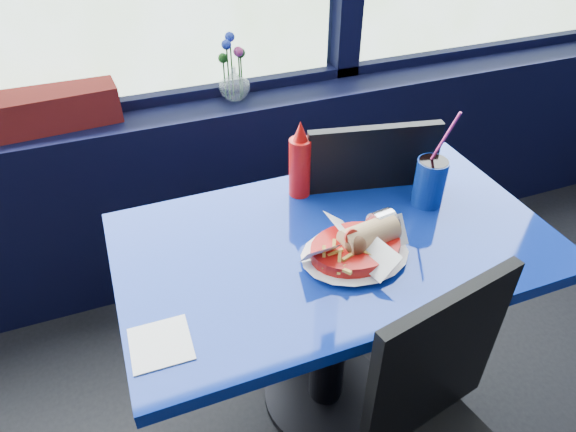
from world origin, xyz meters
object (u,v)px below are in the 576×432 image
(ketchup_bottle, at_px, (300,163))
(food_basket, at_px, (357,247))
(chair_near_back, at_px, (343,216))
(flower_vase, at_px, (234,80))
(soda_cup, at_px, (430,181))
(planter_box, at_px, (22,114))
(near_table, at_px, (333,285))

(ketchup_bottle, bearing_deg, food_basket, -84.65)
(chair_near_back, bearing_deg, flower_vase, -56.97)
(ketchup_bottle, xyz_separation_m, soda_cup, (0.34, -0.18, -0.03))
(planter_box, bearing_deg, soda_cup, -40.24)
(planter_box, distance_m, ketchup_bottle, 1.01)
(chair_near_back, height_order, flower_vase, flower_vase)
(soda_cup, bearing_deg, flower_vase, 113.85)
(chair_near_back, xyz_separation_m, flower_vase, (-0.22, 0.56, 0.33))
(food_basket, bearing_deg, planter_box, 147.26)
(food_basket, bearing_deg, near_table, 118.46)
(planter_box, bearing_deg, ketchup_bottle, -43.27)
(chair_near_back, relative_size, ketchup_bottle, 3.85)
(ketchup_bottle, bearing_deg, planter_box, 140.81)
(ketchup_bottle, bearing_deg, near_table, -86.81)
(chair_near_back, bearing_deg, food_basket, 78.59)
(planter_box, relative_size, flower_vase, 2.55)
(chair_near_back, distance_m, soda_cup, 0.40)
(chair_near_back, distance_m, ketchup_bottle, 0.38)
(flower_vase, xyz_separation_m, ketchup_bottle, (0.02, -0.63, -0.02))
(chair_near_back, relative_size, planter_box, 1.47)
(soda_cup, bearing_deg, near_table, -169.81)
(chair_near_back, height_order, food_basket, chair_near_back)
(chair_near_back, height_order, soda_cup, soda_cup)
(food_basket, height_order, ketchup_bottle, ketchup_bottle)
(food_basket, bearing_deg, ketchup_bottle, 112.51)
(flower_vase, xyz_separation_m, food_basket, (0.05, -0.96, -0.09))
(near_table, xyz_separation_m, ketchup_bottle, (-0.01, 0.24, 0.29))
(near_table, bearing_deg, food_basket, -78.69)
(food_basket, bearing_deg, chair_near_back, 84.32)
(flower_vase, bearing_deg, near_table, -87.81)
(flower_vase, bearing_deg, planter_box, 179.53)
(food_basket, bearing_deg, flower_vase, 110.18)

